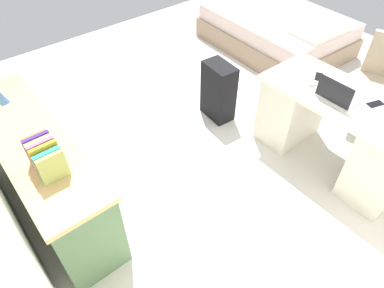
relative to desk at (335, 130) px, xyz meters
name	(u,v)px	position (x,y,z in m)	size (l,w,h in m)	color
ground_plane	(241,117)	(0.98, 0.16, -0.39)	(5.93, 5.93, 0.00)	beige
desk	(335,130)	(0.00, 0.00, 0.00)	(1.44, 0.67, 0.74)	silver
office_chair	(377,88)	(0.09, -0.87, 0.03)	(0.59, 0.59, 0.94)	black
credenza	(45,171)	(1.19, 2.24, 0.00)	(1.80, 0.48, 0.78)	#4C6B47
bed	(276,30)	(1.84, -1.38, -0.15)	(1.96, 1.48, 0.58)	gray
suitcase_black	(218,91)	(1.19, 0.35, -0.07)	(0.36, 0.22, 0.64)	black
laptop	(337,95)	(0.05, 0.10, 0.40)	(0.31, 0.22, 0.21)	#B7B7BC
computer_mouse	(313,83)	(0.31, 0.06, 0.37)	(0.06, 0.10, 0.03)	white
cell_phone_near_laptop	(375,104)	(-0.19, -0.10, 0.36)	(0.07, 0.14, 0.01)	black
cell_phone_by_mouse	(319,77)	(0.35, -0.08, 0.36)	(0.07, 0.14, 0.01)	black
book_row	(46,157)	(0.78, 2.24, 0.50)	(0.27, 0.17, 0.24)	#A2AC59
figurine_small	(2,97)	(1.70, 2.24, 0.45)	(0.08, 0.08, 0.11)	#4C7FBF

